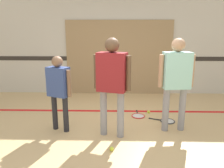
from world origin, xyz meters
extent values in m
plane|color=tan|center=(0.00, 0.00, 0.00)|extent=(16.00, 16.00, 0.00)
cube|color=beige|center=(0.00, 2.73, 1.60)|extent=(16.00, 0.06, 3.20)
cube|color=#2D2823|center=(0.00, 2.70, 1.02)|extent=(16.00, 0.01, 0.12)
cube|color=#9E7F56|center=(0.16, 2.67, 1.05)|extent=(2.99, 0.05, 2.09)
cube|color=red|center=(0.00, 1.16, 0.00)|extent=(14.40, 0.10, 0.01)
cylinder|color=gray|center=(-0.11, 0.01, 0.40)|extent=(0.12, 0.12, 0.81)
cylinder|color=gray|center=(0.18, -0.08, 0.40)|extent=(0.12, 0.12, 0.81)
cube|color=maroon|center=(0.03, -0.04, 1.13)|extent=(0.53, 0.38, 0.64)
sphere|color=brown|center=(0.03, -0.04, 1.57)|extent=(0.24, 0.24, 0.24)
cylinder|color=brown|center=(-0.23, 0.04, 1.12)|extent=(0.08, 0.08, 0.57)
cylinder|color=brown|center=(0.30, -0.12, 1.12)|extent=(0.08, 0.08, 0.57)
cylinder|color=#232328|center=(-1.03, 0.20, 0.33)|extent=(0.10, 0.10, 0.66)
cylinder|color=#232328|center=(-0.80, 0.10, 0.33)|extent=(0.10, 0.10, 0.66)
cube|color=#334784|center=(-0.92, 0.15, 0.92)|extent=(0.44, 0.35, 0.52)
sphere|color=brown|center=(-0.92, 0.15, 1.27)|extent=(0.19, 0.19, 0.19)
cylinder|color=brown|center=(-1.12, 0.24, 0.91)|extent=(0.07, 0.07, 0.47)
cylinder|color=brown|center=(-0.71, 0.06, 0.91)|extent=(0.07, 0.07, 0.47)
cylinder|color=gray|center=(1.30, 0.22, 0.40)|extent=(0.12, 0.12, 0.80)
cylinder|color=gray|center=(1.00, 0.19, 0.40)|extent=(0.12, 0.12, 0.80)
cube|color=#99D8D1|center=(1.15, 0.21, 1.12)|extent=(0.49, 0.31, 0.63)
sphere|color=tan|center=(1.15, 0.21, 1.55)|extent=(0.23, 0.23, 0.23)
cylinder|color=tan|center=(1.43, 0.24, 1.11)|extent=(0.08, 0.08, 0.57)
cylinder|color=tan|center=(0.88, 0.18, 1.11)|extent=(0.08, 0.08, 0.57)
torus|color=red|center=(0.57, 0.85, 0.01)|extent=(0.29, 0.29, 0.02)
cylinder|color=silver|center=(0.57, 0.85, 0.01)|extent=(0.25, 0.25, 0.01)
cylinder|color=black|center=(0.57, 1.08, 0.01)|extent=(0.03, 0.19, 0.02)
sphere|color=black|center=(0.57, 1.18, 0.01)|extent=(0.03, 0.03, 0.03)
torus|color=#28282D|center=(1.15, 0.59, 0.01)|extent=(0.38, 0.38, 0.02)
cylinder|color=silver|center=(1.15, 0.59, 0.01)|extent=(0.25, 0.25, 0.01)
cylinder|color=black|center=(0.91, 0.68, 0.01)|extent=(0.23, 0.11, 0.02)
sphere|color=black|center=(0.80, 0.72, 0.01)|extent=(0.03, 0.03, 0.03)
sphere|color=#CCE038|center=(0.04, -0.56, 0.03)|extent=(0.07, 0.07, 0.07)
sphere|color=#CCE038|center=(0.82, 1.04, 0.03)|extent=(0.07, 0.07, 0.07)
camera|label=1|loc=(0.12, -3.56, 1.77)|focal=35.00mm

